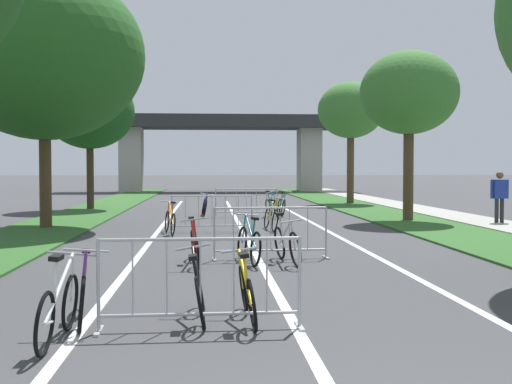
% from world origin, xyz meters
% --- Properties ---
extents(grass_verge_left, '(2.69, 56.30, 0.05)m').
position_xyz_m(grass_verge_left, '(-5.78, 23.03, 0.03)').
color(grass_verge_left, '#2D5B26').
rests_on(grass_verge_left, ground).
extents(grass_verge_right, '(2.69, 56.30, 0.05)m').
position_xyz_m(grass_verge_right, '(5.78, 23.03, 0.03)').
color(grass_verge_right, '#2D5B26').
rests_on(grass_verge_right, ground).
extents(sidewalk_path_right, '(1.84, 56.30, 0.08)m').
position_xyz_m(sidewalk_path_right, '(8.05, 23.03, 0.04)').
color(sidewalk_path_right, '#9E9B93').
rests_on(sidewalk_path_right, ground).
extents(lane_stripe_center, '(0.14, 32.57, 0.01)m').
position_xyz_m(lane_stripe_center, '(0.00, 16.29, 0.00)').
color(lane_stripe_center, silver).
rests_on(lane_stripe_center, ground).
extents(lane_stripe_right_lane, '(0.14, 32.57, 0.01)m').
position_xyz_m(lane_stripe_right_lane, '(2.44, 16.29, 0.00)').
color(lane_stripe_right_lane, silver).
rests_on(lane_stripe_right_lane, ground).
extents(lane_stripe_left_lane, '(0.14, 32.57, 0.01)m').
position_xyz_m(lane_stripe_left_lane, '(-2.44, 16.29, 0.00)').
color(lane_stripe_left_lane, silver).
rests_on(lane_stripe_left_lane, ground).
extents(overpass_bridge, '(21.96, 4.37, 5.74)m').
position_xyz_m(overpass_bridge, '(0.00, 46.53, 4.43)').
color(overpass_bridge, '#2D2D30').
rests_on(overpass_bridge, ground).
extents(tree_left_pine_near, '(5.96, 5.96, 7.72)m').
position_xyz_m(tree_left_pine_near, '(-5.86, 16.99, 5.18)').
color(tree_left_pine_near, '#4C3823').
rests_on(tree_left_pine_near, ground).
extents(tree_left_oak_near, '(3.84, 3.84, 5.91)m').
position_xyz_m(tree_left_oak_near, '(-6.09, 25.69, 4.26)').
color(tree_left_oak_near, '#3D2D1E').
rests_on(tree_left_oak_near, ground).
extents(tree_right_oak_mid, '(3.33, 3.33, 5.80)m').
position_xyz_m(tree_right_oak_mid, '(5.82, 18.84, 4.35)').
color(tree_right_oak_mid, '#4C3823').
rests_on(tree_right_oak_mid, ground).
extents(tree_right_cypress_far, '(3.32, 3.32, 6.14)m').
position_xyz_m(tree_right_cypress_far, '(6.17, 29.44, 4.68)').
color(tree_right_cypress_far, '#4C3823').
rests_on(tree_right_cypress_far, ground).
extents(crowd_barrier_nearest, '(2.33, 0.49, 1.05)m').
position_xyz_m(crowd_barrier_nearest, '(-1.09, 4.47, 0.52)').
color(crowd_barrier_nearest, '#ADADB2').
rests_on(crowd_barrier_nearest, ground).
extents(crowd_barrier_second, '(2.34, 0.58, 1.05)m').
position_xyz_m(crowd_barrier_second, '(0.25, 10.04, 0.52)').
color(crowd_barrier_second, '#ADADB2').
rests_on(crowd_barrier_second, ground).
extents(crowd_barrier_third, '(2.32, 0.46, 1.05)m').
position_xyz_m(crowd_barrier_third, '(-0.89, 15.61, 0.52)').
color(crowd_barrier_third, '#ADADB2').
rests_on(crowd_barrier_third, ground).
extents(crowd_barrier_fourth, '(2.33, 0.50, 1.05)m').
position_xyz_m(crowd_barrier_fourth, '(0.41, 21.18, 0.52)').
color(crowd_barrier_fourth, '#ADADB2').
rests_on(crowd_barrier_fourth, ground).
extents(bicycle_teal_0, '(0.55, 1.67, 1.04)m').
position_xyz_m(bicycle_teal_0, '(1.34, 20.66, 0.38)').
color(bicycle_teal_0, black).
rests_on(bicycle_teal_0, ground).
extents(bicycle_yellow_1, '(0.55, 1.72, 1.01)m').
position_xyz_m(bicycle_yellow_1, '(0.84, 16.01, 0.38)').
color(bicycle_yellow_1, black).
rests_on(bicycle_yellow_1, ground).
extents(bicycle_green_2, '(0.46, 1.68, 1.00)m').
position_xyz_m(bicycle_green_2, '(1.79, 21.71, 0.37)').
color(bicycle_green_2, black).
rests_on(bicycle_green_2, ground).
extents(bicycle_purple_3, '(0.58, 1.69, 0.95)m').
position_xyz_m(bicycle_purple_3, '(-2.49, 4.94, 0.36)').
color(bicycle_purple_3, black).
rests_on(bicycle_purple_3, ground).
extents(bicycle_red_4, '(0.50, 1.70, 0.93)m').
position_xyz_m(bicycle_red_4, '(-1.25, 9.48, 0.35)').
color(bicycle_red_4, black).
rests_on(bicycle_red_4, ground).
extents(bicycle_orange_5, '(0.53, 1.66, 0.91)m').
position_xyz_m(bicycle_orange_5, '(-2.05, 15.15, 0.36)').
color(bicycle_orange_5, black).
rests_on(bicycle_orange_5, ground).
extents(bicycle_black_6, '(0.44, 1.58, 0.88)m').
position_xyz_m(bicycle_black_6, '(-1.11, 4.96, 0.35)').
color(bicycle_black_6, black).
rests_on(bicycle_black_6, ground).
extents(bicycle_white_7, '(0.56, 1.66, 0.96)m').
position_xyz_m(bicycle_white_7, '(-2.56, 4.04, 0.37)').
color(bicycle_white_7, black).
rests_on(bicycle_white_7, ground).
extents(bicycle_silver_8, '(0.42, 1.74, 0.96)m').
position_xyz_m(bicycle_silver_8, '(0.50, 9.46, 0.37)').
color(bicycle_silver_8, black).
rests_on(bicycle_silver_8, ground).
extents(bicycle_blue_9, '(0.55, 1.63, 0.91)m').
position_xyz_m(bicycle_blue_9, '(-1.14, 21.54, 0.37)').
color(bicycle_blue_9, black).
rests_on(bicycle_blue_9, ground).
extents(bicycle_teal_10, '(0.51, 1.69, 0.94)m').
position_xyz_m(bicycle_teal_10, '(-0.22, 9.55, 0.37)').
color(bicycle_teal_10, black).
rests_on(bicycle_teal_10, ground).
extents(bicycle_yellow_11, '(0.45, 1.62, 0.86)m').
position_xyz_m(bicycle_yellow_11, '(-0.54, 4.83, 0.35)').
color(bicycle_yellow_11, black).
rests_on(bicycle_yellow_11, ground).
extents(pedestrian_strolling, '(0.62, 0.32, 1.71)m').
position_xyz_m(pedestrian_strolling, '(8.27, 17.18, 1.04)').
color(pedestrian_strolling, '#262628').
rests_on(pedestrian_strolling, ground).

